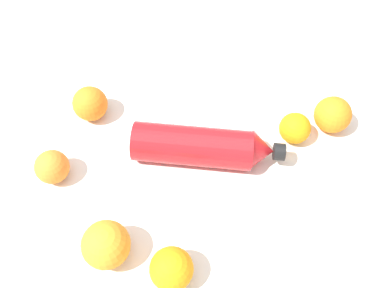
{
  "coord_description": "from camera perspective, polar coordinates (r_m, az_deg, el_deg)",
  "views": [
    {
      "loc": [
        0.08,
        0.45,
        0.71
      ],
      "look_at": [
        0.01,
        -0.0,
        0.04
      ],
      "focal_mm": 38.43,
      "sensor_mm": 36.0,
      "label": 1
    }
  ],
  "objects": [
    {
      "name": "ground_plane",
      "position": [
        0.84,
        0.52,
        -1.7
      ],
      "size": [
        2.4,
        2.4,
        0.0
      ],
      "primitive_type": "plane",
      "color": "silver"
    },
    {
      "name": "orange_2",
      "position": [
        0.73,
        -11.85,
        -13.51
      ],
      "size": [
        0.08,
        0.08,
        0.08
      ],
      "primitive_type": "sphere",
      "color": "orange",
      "rests_on": "ground_plane"
    },
    {
      "name": "orange_0",
      "position": [
        0.83,
        -18.84,
        -3.18
      ],
      "size": [
        0.07,
        0.07,
        0.07
      ],
      "primitive_type": "sphere",
      "color": "orange",
      "rests_on": "ground_plane"
    },
    {
      "name": "orange_3",
      "position": [
        0.71,
        -2.87,
        -16.93
      ],
      "size": [
        0.07,
        0.07,
        0.07
      ],
      "primitive_type": "sphere",
      "color": "orange",
      "rests_on": "ground_plane"
    },
    {
      "name": "water_bottle",
      "position": [
        0.81,
        1.68,
        -0.15
      ],
      "size": [
        0.3,
        0.15,
        0.08
      ],
      "rotation": [
        0.0,
        0.0,
        2.87
      ],
      "color": "red",
      "rests_on": "ground_plane"
    },
    {
      "name": "orange_5",
      "position": [
        0.9,
        -13.96,
        5.45
      ],
      "size": [
        0.07,
        0.07,
        0.07
      ],
      "primitive_type": "sphere",
      "color": "orange",
      "rests_on": "ground_plane"
    },
    {
      "name": "orange_1",
      "position": [
        0.87,
        14.08,
        2.14
      ],
      "size": [
        0.06,
        0.06,
        0.06
      ],
      "primitive_type": "sphere",
      "color": "orange",
      "rests_on": "ground_plane"
    },
    {
      "name": "orange_4",
      "position": [
        0.91,
        18.93,
        3.87
      ],
      "size": [
        0.08,
        0.08,
        0.08
      ],
      "primitive_type": "sphere",
      "color": "orange",
      "rests_on": "ground_plane"
    }
  ]
}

